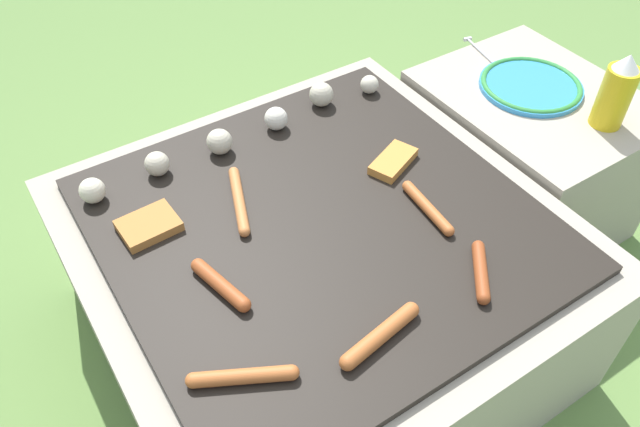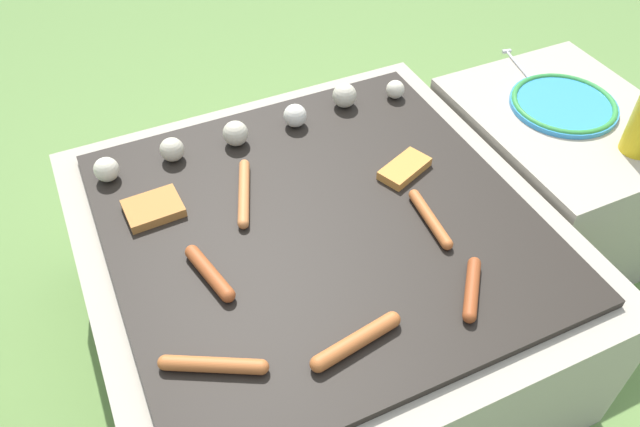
# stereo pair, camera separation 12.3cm
# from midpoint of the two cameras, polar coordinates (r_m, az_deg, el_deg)

# --- Properties ---
(ground_plane) EXTENTS (14.00, 14.00, 0.00)m
(ground_plane) POSITION_cam_midpoint_polar(r_m,az_deg,el_deg) (1.56, 2.30, -11.12)
(ground_plane) COLOR #608442
(grill) EXTENTS (0.93, 0.93, 0.40)m
(grill) POSITION_cam_midpoint_polar(r_m,az_deg,el_deg) (1.40, 2.53, -6.59)
(grill) COLOR #A89E8C
(grill) RESTS_ON ground_plane
(side_ledge) EXTENTS (0.45, 0.55, 0.40)m
(side_ledge) POSITION_cam_midpoint_polar(r_m,az_deg,el_deg) (1.77, 22.20, 3.02)
(side_ledge) COLOR #A89E8C
(side_ledge) RESTS_ON ground_plane
(sausage_back_right) EXTENTS (0.09, 0.19, 0.02)m
(sausage_back_right) POSITION_cam_midpoint_polar(r_m,az_deg,el_deg) (1.29, -4.28, 1.78)
(sausage_back_right) COLOR #C6753D
(sausage_back_right) RESTS_ON grill
(sausage_back_left) EXTENTS (0.10, 0.12, 0.02)m
(sausage_back_left) POSITION_cam_midpoint_polar(r_m,az_deg,el_deg) (1.16, 16.72, -6.80)
(sausage_back_left) COLOR #93421E
(sausage_back_left) RESTS_ON grill
(sausage_mid_left) EXTENTS (0.04, 0.17, 0.02)m
(sausage_mid_left) POSITION_cam_midpoint_polar(r_m,az_deg,el_deg) (1.26, 12.80, -0.60)
(sausage_mid_left) COLOR #B7602D
(sausage_mid_left) RESTS_ON grill
(sausage_front_right) EXTENTS (0.06, 0.15, 0.03)m
(sausage_front_right) POSITION_cam_midpoint_polar(r_m,az_deg,el_deg) (1.15, -7.06, -5.58)
(sausage_front_right) COLOR #A34C23
(sausage_front_right) RESTS_ON grill
(sausage_back_center) EXTENTS (0.18, 0.05, 0.03)m
(sausage_back_center) POSITION_cam_midpoint_polar(r_m,az_deg,el_deg) (1.06, 6.75, -11.71)
(sausage_back_center) COLOR #B7602D
(sausage_back_center) RESTS_ON grill
(sausage_front_center) EXTENTS (0.16, 0.10, 0.03)m
(sausage_front_center) POSITION_cam_midpoint_polar(r_m,az_deg,el_deg) (1.03, -6.32, -13.79)
(sausage_front_center) COLOR #B7602D
(sausage_front_center) RESTS_ON grill
(bread_slice_left) EXTENTS (0.13, 0.10, 0.02)m
(bread_slice_left) POSITION_cam_midpoint_polar(r_m,az_deg,el_deg) (1.37, 10.31, 3.94)
(bread_slice_left) COLOR #D18438
(bread_slice_left) RESTS_ON grill
(bread_slice_center) EXTENTS (0.12, 0.09, 0.02)m
(bread_slice_center) POSITION_cam_midpoint_polar(r_m,az_deg,el_deg) (1.28, -12.37, 0.33)
(bread_slice_center) COLOR #B27033
(bread_slice_center) RESTS_ON grill
(mushroom_row) EXTENTS (0.75, 0.09, 0.06)m
(mushroom_row) POSITION_cam_midpoint_polar(r_m,az_deg,el_deg) (1.44, -3.19, 7.98)
(mushroom_row) COLOR beige
(mushroom_row) RESTS_ON grill
(plate_colorful) EXTENTS (0.26, 0.26, 0.02)m
(plate_colorful) POSITION_cam_midpoint_polar(r_m,az_deg,el_deg) (1.67, 23.42, 9.09)
(plate_colorful) COLOR #338CCC
(plate_colorful) RESTS_ON side_ledge
(fork_utensil) EXTENTS (0.06, 0.22, 0.01)m
(fork_utensil) POSITION_cam_midpoint_polar(r_m,az_deg,el_deg) (1.77, 19.96, 12.18)
(fork_utensil) COLOR silver
(fork_utensil) RESTS_ON side_ledge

